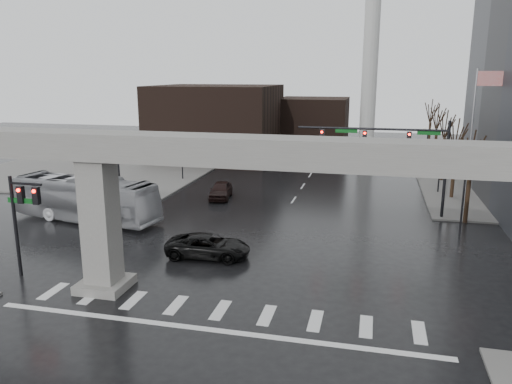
{
  "coord_description": "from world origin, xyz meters",
  "views": [
    {
      "loc": [
        7.11,
        -23.03,
        11.68
      ],
      "look_at": [
        0.16,
        6.05,
        4.5
      ],
      "focal_mm": 35.0,
      "sensor_mm": 36.0,
      "label": 1
    }
  ],
  "objects_px": {
    "signal_mast_arm": "(398,146)",
    "pickup_truck": "(208,246)",
    "far_car": "(221,190)",
    "city_bus": "(84,199)"
  },
  "relations": [
    {
      "from": "signal_mast_arm",
      "to": "pickup_truck",
      "type": "distance_m",
      "value": 18.31
    },
    {
      "from": "signal_mast_arm",
      "to": "pickup_truck",
      "type": "relative_size",
      "value": 2.23
    },
    {
      "from": "far_car",
      "to": "signal_mast_arm",
      "type": "bearing_deg",
      "value": -16.62
    },
    {
      "from": "signal_mast_arm",
      "to": "pickup_truck",
      "type": "bearing_deg",
      "value": -132.9
    },
    {
      "from": "signal_mast_arm",
      "to": "pickup_truck",
      "type": "xyz_separation_m",
      "value": [
        -11.98,
        -12.89,
        -5.07
      ]
    },
    {
      "from": "city_bus",
      "to": "far_car",
      "type": "height_order",
      "value": "city_bus"
    },
    {
      "from": "pickup_truck",
      "to": "city_bus",
      "type": "distance_m",
      "value": 13.62
    },
    {
      "from": "signal_mast_arm",
      "to": "far_car",
      "type": "height_order",
      "value": "signal_mast_arm"
    },
    {
      "from": "pickup_truck",
      "to": "far_car",
      "type": "relative_size",
      "value": 1.18
    },
    {
      "from": "far_car",
      "to": "city_bus",
      "type": "bearing_deg",
      "value": -140.25
    }
  ]
}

